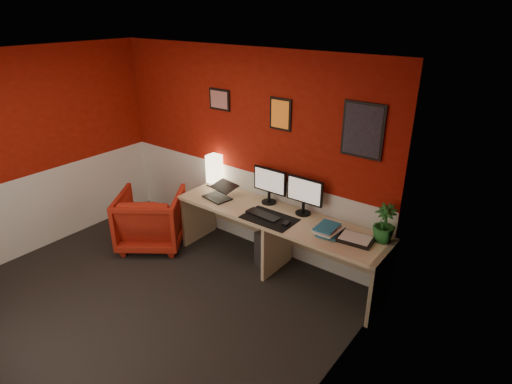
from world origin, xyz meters
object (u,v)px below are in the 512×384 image
(potted_plant, at_px, (385,223))
(desk, at_px, (277,243))
(monitor_right, at_px, (304,190))
(zen_tray, at_px, (355,239))
(armchair, at_px, (151,219))
(monitor_left, at_px, (269,180))
(pc_tower, at_px, (273,246))
(laptop, at_px, (217,190))
(shoji_lamp, at_px, (214,171))

(potted_plant, bearing_deg, desk, -171.36)
(desk, relative_size, monitor_right, 4.48)
(zen_tray, distance_m, potted_plant, 0.33)
(potted_plant, xyz_separation_m, armchair, (-2.81, -0.67, -0.56))
(armchair, bearing_deg, zen_tray, 155.45)
(monitor_left, height_order, armchair, monitor_left)
(monitor_left, bearing_deg, pc_tower, -34.30)
(laptop, xyz_separation_m, armchair, (-0.79, -0.42, -0.47))
(pc_tower, relative_size, armchair, 0.55)
(shoji_lamp, xyz_separation_m, monitor_left, (0.88, -0.00, 0.09))
(shoji_lamp, xyz_separation_m, monitor_right, (1.36, -0.01, 0.09))
(laptop, relative_size, zen_tray, 0.94)
(potted_plant, xyz_separation_m, pc_tower, (-1.29, -0.06, -0.70))
(shoji_lamp, height_order, armchair, shoji_lamp)
(laptop, height_order, potted_plant, potted_plant)
(laptop, distance_m, monitor_left, 0.67)
(desk, distance_m, armchair, 1.72)
(zen_tray, xyz_separation_m, pc_tower, (-1.08, 0.11, -0.52))
(shoji_lamp, relative_size, potted_plant, 1.00)
(monitor_right, xyz_separation_m, armchair, (-1.85, -0.70, -0.65))
(monitor_right, relative_size, armchair, 0.71)
(desk, distance_m, laptop, 0.98)
(desk, bearing_deg, monitor_right, 46.16)
(armchair, bearing_deg, desk, 161.06)
(zen_tray, bearing_deg, shoji_lamp, 174.32)
(zen_tray, distance_m, pc_tower, 1.20)
(shoji_lamp, bearing_deg, potted_plant, -1.09)
(monitor_left, xyz_separation_m, pc_tower, (0.14, -0.10, -0.80))
(monitor_left, relative_size, potted_plant, 1.46)
(desk, height_order, armchair, armchair)
(desk, bearing_deg, zen_tray, 0.68)
(zen_tray, bearing_deg, potted_plant, 37.37)
(monitor_left, bearing_deg, desk, -37.83)
(monitor_right, bearing_deg, desk, -133.84)
(desk, bearing_deg, laptop, -175.46)
(desk, xyz_separation_m, monitor_right, (0.20, 0.21, 0.66))
(monitor_left, relative_size, pc_tower, 1.29)
(monitor_left, height_order, pc_tower, monitor_left)
(monitor_right, xyz_separation_m, potted_plant, (0.96, -0.04, -0.09))
(shoji_lamp, bearing_deg, monitor_right, -0.36)
(armchair, bearing_deg, shoji_lamp, -160.09)
(desk, bearing_deg, armchair, -163.44)
(laptop, bearing_deg, monitor_left, 36.43)
(monitor_right, height_order, armchair, monitor_right)
(desk, height_order, zen_tray, zen_tray)
(monitor_left, bearing_deg, laptop, -153.87)
(shoji_lamp, distance_m, pc_tower, 1.25)
(laptop, distance_m, armchair, 1.01)
(shoji_lamp, distance_m, monitor_left, 0.88)
(pc_tower, bearing_deg, armchair, -145.02)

